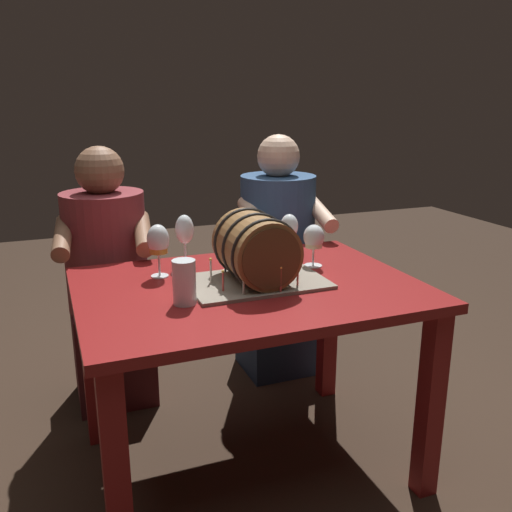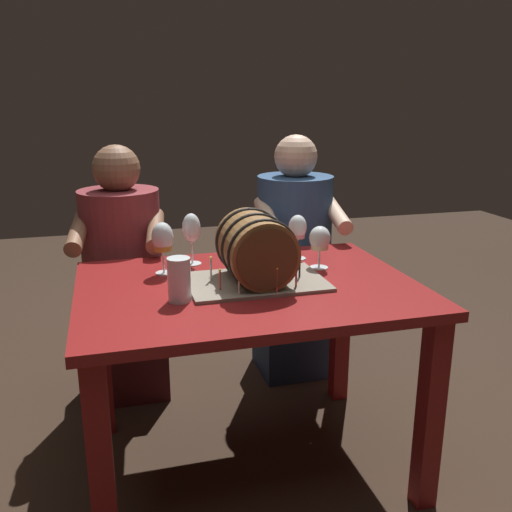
# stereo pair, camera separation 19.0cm
# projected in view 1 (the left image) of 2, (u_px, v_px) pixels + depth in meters

# --- Properties ---
(ground_plane) EXTENTS (8.00, 8.00, 0.00)m
(ground_plane) POSITION_uv_depth(u_px,v_px,m) (249.00, 463.00, 2.13)
(ground_plane) COLOR #332319
(dining_table) EXTENTS (1.17, 0.86, 0.73)m
(dining_table) POSITION_uv_depth(u_px,v_px,m) (248.00, 316.00, 1.96)
(dining_table) COLOR maroon
(dining_table) RESTS_ON ground
(barrel_cake) EXTENTS (0.48, 0.32, 0.25)m
(barrel_cake) POSITION_uv_depth(u_px,v_px,m) (256.00, 251.00, 1.90)
(barrel_cake) COLOR gray
(barrel_cake) RESTS_ON dining_table
(wine_glass_rose) EXTENTS (0.07, 0.07, 0.18)m
(wine_glass_rose) POSITION_uv_depth(u_px,v_px,m) (289.00, 228.00, 2.21)
(wine_glass_rose) COLOR white
(wine_glass_rose) RESTS_ON dining_table
(wine_glass_empty) EXTENTS (0.07, 0.07, 0.20)m
(wine_glass_empty) POSITION_uv_depth(u_px,v_px,m) (185.00, 231.00, 2.09)
(wine_glass_empty) COLOR white
(wine_glass_empty) RESTS_ON dining_table
(wine_glass_red) EXTENTS (0.08, 0.08, 0.16)m
(wine_glass_red) POSITION_uv_depth(u_px,v_px,m) (262.00, 229.00, 2.25)
(wine_glass_red) COLOR white
(wine_glass_red) RESTS_ON dining_table
(wine_glass_white) EXTENTS (0.08, 0.08, 0.16)m
(wine_glass_white) POSITION_uv_depth(u_px,v_px,m) (314.00, 239.00, 2.10)
(wine_glass_white) COLOR white
(wine_glass_white) RESTS_ON dining_table
(wine_glass_amber) EXTENTS (0.08, 0.08, 0.19)m
(wine_glass_amber) POSITION_uv_depth(u_px,v_px,m) (158.00, 242.00, 1.97)
(wine_glass_amber) COLOR white
(wine_glass_amber) RESTS_ON dining_table
(beer_pint) EXTENTS (0.07, 0.07, 0.14)m
(beer_pint) POSITION_uv_depth(u_px,v_px,m) (184.00, 283.00, 1.72)
(beer_pint) COLOR white
(beer_pint) RESTS_ON dining_table
(person_seated_left) EXTENTS (0.42, 0.51, 1.16)m
(person_seated_left) POSITION_uv_depth(u_px,v_px,m) (109.00, 287.00, 2.45)
(person_seated_left) COLOR #4C1B1E
(person_seated_left) RESTS_ON ground
(person_seated_right) EXTENTS (0.42, 0.50, 1.19)m
(person_seated_right) POSITION_uv_depth(u_px,v_px,m) (277.00, 264.00, 2.72)
(person_seated_right) COLOR #1B2D46
(person_seated_right) RESTS_ON ground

